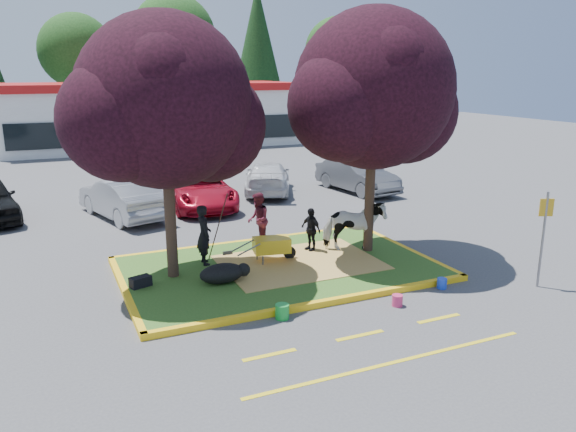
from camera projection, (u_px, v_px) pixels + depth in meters
name	position (u px, v px, depth m)	size (l,w,h in m)	color
ground	(280.00, 271.00, 15.21)	(90.00, 90.00, 0.00)	#424244
median_island	(280.00, 268.00, 15.19)	(8.00, 5.00, 0.15)	#2F5A1C
curb_near	(324.00, 303.00, 12.90)	(8.30, 0.16, 0.15)	yellow
curb_far	(247.00, 242.00, 17.47)	(8.30, 0.16, 0.15)	yellow
curb_left	(125.00, 291.00, 13.59)	(0.16, 5.30, 0.15)	yellow
curb_right	(405.00, 249.00, 16.79)	(0.16, 5.30, 0.15)	yellow
straw_bedding	(300.00, 262.00, 15.40)	(4.20, 3.00, 0.01)	tan
tree_purple_left	(165.00, 110.00, 13.35)	(5.06, 4.20, 6.51)	black
tree_purple_right	(374.00, 97.00, 15.36)	(5.30, 4.40, 6.82)	black
fire_lane_stripe_a	(270.00, 355.00, 10.70)	(1.10, 0.12, 0.01)	yellow
fire_lane_stripe_b	(360.00, 335.00, 11.49)	(1.10, 0.12, 0.01)	yellow
fire_lane_stripe_c	(439.00, 319.00, 12.27)	(1.10, 0.12, 0.01)	yellow
fire_lane_long	(393.00, 363.00, 10.43)	(6.00, 0.10, 0.01)	yellow
retail_building	(152.00, 113.00, 40.17)	(20.40, 8.40, 4.40)	silver
treeline	(117.00, 40.00, 47.00)	(46.58, 7.80, 14.63)	black
cow	(354.00, 226.00, 16.23)	(0.81, 1.77, 1.49)	silver
calf	(222.00, 273.00, 13.88)	(1.13, 0.64, 0.49)	black
handler	(204.00, 235.00, 15.11)	(0.60, 0.39, 1.64)	black
visitor_a	(258.00, 220.00, 16.67)	(0.79, 0.61, 1.62)	#4F1625
visitor_b	(311.00, 229.00, 16.30)	(0.75, 0.31, 1.27)	black
wheelbarrow	(272.00, 245.00, 15.40)	(1.78, 0.75, 0.67)	black
gear_bag_dark	(140.00, 282.00, 13.66)	(0.50, 0.27, 0.26)	black
gear_bag_green	(223.00, 275.00, 14.13)	(0.48, 0.30, 0.25)	black
sign_post	(544.00, 229.00, 13.72)	(0.33, 0.16, 2.44)	slate
bucket_green	(282.00, 312.00, 12.24)	(0.31, 0.31, 0.33)	green
bucket_pink	(397.00, 300.00, 12.91)	(0.25, 0.25, 0.27)	#CF2E62
bucket_blue	(442.00, 283.00, 13.95)	(0.24, 0.24, 0.26)	blue
car_silver	(122.00, 198.00, 20.49)	(1.59, 4.56, 1.50)	gray
car_red	(200.00, 189.00, 22.16)	(2.32, 5.03, 1.40)	#AB0E23
car_white	(268.00, 177.00, 24.74)	(1.90, 4.67, 1.35)	silver
car_grey	(357.00, 175.00, 24.93)	(1.55, 4.45, 1.47)	#4F5155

